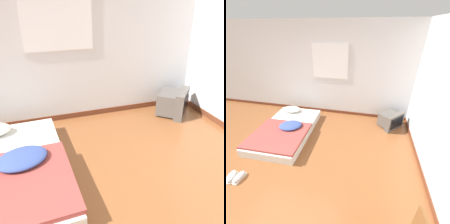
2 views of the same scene
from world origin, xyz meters
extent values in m
cube|color=silver|center=(0.00, 2.78, 1.30)|extent=(8.16, 0.06, 2.60)
cube|color=brown|center=(0.00, 2.74, 0.04)|extent=(8.16, 0.02, 0.09)
cube|color=silver|center=(0.62, 2.74, 1.58)|extent=(1.06, 0.01, 0.97)
cube|color=white|center=(0.62, 2.74, 1.58)|extent=(0.99, 0.01, 0.90)
cube|color=silver|center=(-0.22, 1.44, 0.10)|extent=(1.27, 2.00, 0.20)
cube|color=#993D38|center=(-0.21, 1.07, 0.22)|extent=(1.27, 1.18, 0.05)
ellipsoid|color=#384C93|center=(-0.06, 1.40, 0.29)|extent=(0.66, 0.59, 0.11)
cube|color=#56514C|center=(2.33, 2.39, 0.20)|extent=(0.56, 0.57, 0.35)
cube|color=#56514C|center=(2.49, 2.24, 0.22)|extent=(0.50, 0.52, 0.44)
cube|color=black|center=(2.54, 2.19, 0.23)|extent=(0.34, 0.36, 0.32)
camera|label=1|loc=(0.12, -1.00, 1.89)|focal=40.00mm
camera|label=2|loc=(1.76, -1.32, 2.42)|focal=24.00mm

